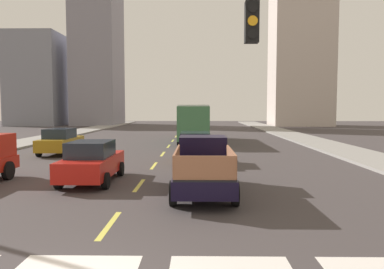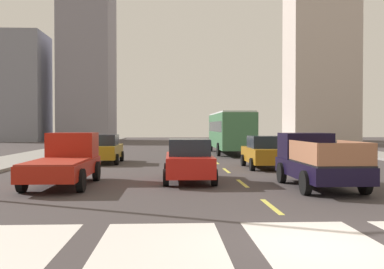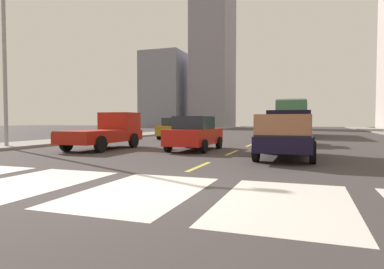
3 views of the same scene
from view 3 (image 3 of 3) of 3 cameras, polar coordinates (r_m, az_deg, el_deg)
ground_plane at (r=7.28m, az=-8.71°, el=-9.58°), size 160.00×160.00×0.00m
sidewalk_left at (r=29.15m, az=-14.17°, el=-0.48°), size 3.55×110.00×0.15m
crosswalk_stripe_2 at (r=9.05m, az=-25.76°, el=-7.41°), size 2.38×3.93×0.01m
crosswalk_stripe_3 at (r=7.28m, az=-8.71°, el=-9.55°), size 2.38×3.93×0.01m
crosswalk_stripe_4 at (r=6.48m, az=15.75°, el=-11.12°), size 2.38×3.93×0.01m
lane_dash_0 at (r=10.93m, az=1.23°, el=-5.51°), size 0.16×2.40×0.01m
lane_dash_1 at (r=15.72m, az=6.89°, el=-3.10°), size 0.16×2.40×0.01m
lane_dash_2 at (r=20.62m, az=9.88°, el=-1.81°), size 0.16×2.40×0.01m
lane_dash_3 at (r=25.55m, az=11.71°, el=-1.01°), size 0.16×2.40×0.01m
lane_dash_4 at (r=30.51m, az=12.95°, el=-0.47°), size 0.16×2.40×0.01m
lane_dash_5 at (r=35.48m, az=13.84°, el=-0.09°), size 0.16×2.40×0.01m
lane_dash_6 at (r=40.46m, az=14.52°, el=0.21°), size 0.16×2.40×0.01m
lane_dash_7 at (r=45.44m, az=15.04°, el=0.44°), size 0.16×2.40×0.01m
pickup_stakebed at (r=14.28m, az=16.01°, el=0.02°), size 2.18×5.20×1.96m
pickup_dark at (r=18.36m, az=-14.28°, el=0.50°), size 2.18×5.20×1.96m
city_bus at (r=33.98m, az=17.04°, el=3.06°), size 2.72×10.80×3.32m
sedan_mid at (r=16.83m, az=0.49°, el=0.20°), size 2.02×4.40×1.72m
sedan_near_right at (r=27.11m, az=-2.73°, el=1.04°), size 2.02×4.40×1.72m
sedan_near_left at (r=21.54m, az=16.17°, el=0.59°), size 2.02×4.40×1.72m
streetlight_left at (r=20.74m, az=-29.19°, el=11.72°), size 2.20×0.28×9.00m
block_mid_left at (r=71.65m, az=3.67°, el=15.20°), size 7.48×10.39×34.73m
block_mid_right at (r=71.32m, az=-4.79°, el=7.57°), size 8.58×7.90×15.85m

